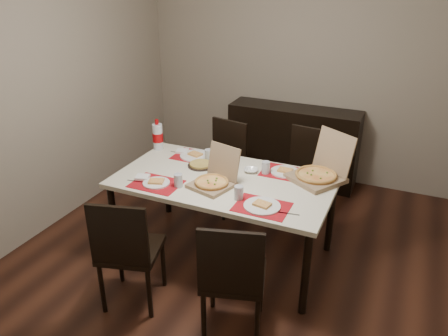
# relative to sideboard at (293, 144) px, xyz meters

# --- Properties ---
(ground) EXTENTS (3.80, 4.00, 0.02)m
(ground) POSITION_rel_sideboard_xyz_m (0.00, -1.78, -0.46)
(ground) COLOR #3D1E12
(ground) RESTS_ON ground
(room_walls) EXTENTS (3.84, 4.02, 2.62)m
(room_walls) POSITION_rel_sideboard_xyz_m (0.00, -1.35, 1.28)
(room_walls) COLOR gray
(room_walls) RESTS_ON ground
(sideboard) EXTENTS (1.50, 0.40, 0.90)m
(sideboard) POSITION_rel_sideboard_xyz_m (0.00, 0.00, 0.00)
(sideboard) COLOR black
(sideboard) RESTS_ON ground
(dining_table) EXTENTS (1.80, 1.00, 0.75)m
(dining_table) POSITION_rel_sideboard_xyz_m (-0.12, -1.73, 0.23)
(dining_table) COLOR beige
(dining_table) RESTS_ON ground
(chair_near_left) EXTENTS (0.52, 0.52, 0.93)m
(chair_near_left) POSITION_rel_sideboard_xyz_m (-0.49, -2.61, 0.06)
(chair_near_left) COLOR black
(chair_near_left) RESTS_ON ground
(chair_near_right) EXTENTS (0.52, 0.52, 0.93)m
(chair_near_right) POSITION_rel_sideboard_xyz_m (0.32, -2.58, 0.06)
(chair_near_right) COLOR black
(chair_near_right) RESTS_ON ground
(chair_far_left) EXTENTS (0.49, 0.49, 0.93)m
(chair_far_left) POSITION_rel_sideboard_xyz_m (-0.49, -0.91, 0.06)
(chair_far_left) COLOR black
(chair_far_left) RESTS_ON ground
(chair_far_right) EXTENTS (0.46, 0.46, 0.93)m
(chair_far_right) POSITION_rel_sideboard_xyz_m (0.35, -0.80, 0.06)
(chair_far_right) COLOR black
(chair_far_right) RESTS_ON ground
(setting_near_left) EXTENTS (0.48, 0.30, 0.11)m
(setting_near_left) POSITION_rel_sideboard_xyz_m (-0.55, -2.03, 0.32)
(setting_near_left) COLOR #B30B16
(setting_near_left) RESTS_ON dining_table
(setting_near_right) EXTENTS (0.52, 0.30, 0.11)m
(setting_near_right) POSITION_rel_sideboard_xyz_m (0.28, -2.03, 0.32)
(setting_near_right) COLOR #B30B16
(setting_near_right) RESTS_ON dining_table
(setting_far_left) EXTENTS (0.47, 0.30, 0.11)m
(setting_far_left) POSITION_rel_sideboard_xyz_m (-0.54, -1.41, 0.32)
(setting_far_left) COLOR #B30B16
(setting_far_left) RESTS_ON dining_table
(setting_far_right) EXTENTS (0.47, 0.30, 0.11)m
(setting_far_right) POSITION_rel_sideboard_xyz_m (0.27, -1.43, 0.32)
(setting_far_right) COLOR #B30B16
(setting_far_right) RESTS_ON dining_table
(napkin_loose) EXTENTS (0.16, 0.16, 0.02)m
(napkin_loose) POSITION_rel_sideboard_xyz_m (-0.11, -1.81, 0.31)
(napkin_loose) COLOR white
(napkin_loose) RESTS_ON dining_table
(pizza_box_center) EXTENTS (0.39, 0.41, 0.31)m
(pizza_box_center) POSITION_rel_sideboard_xyz_m (-0.14, -1.87, 0.35)
(pizza_box_center) COLOR #8C7050
(pizza_box_center) RESTS_ON dining_table
(pizza_box_right) EXTENTS (0.55, 0.56, 0.38)m
(pizza_box_right) POSITION_rel_sideboard_xyz_m (0.60, -1.41, 0.36)
(pizza_box_right) COLOR #8C7050
(pizza_box_right) RESTS_ON dining_table
(faina_plate) EXTENTS (0.23, 0.23, 0.03)m
(faina_plate) POSITION_rel_sideboard_xyz_m (-0.41, -1.58, 0.31)
(faina_plate) COLOR black
(faina_plate) RESTS_ON dining_table
(dip_bowl) EXTENTS (0.15, 0.15, 0.03)m
(dip_bowl) POSITION_rel_sideboard_xyz_m (0.04, -1.51, 0.31)
(dip_bowl) COLOR white
(dip_bowl) RESTS_ON dining_table
(soda_bottle) EXTENTS (0.10, 0.10, 0.30)m
(soda_bottle) POSITION_rel_sideboard_xyz_m (-0.97, -1.38, 0.43)
(soda_bottle) COLOR silver
(soda_bottle) RESTS_ON dining_table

